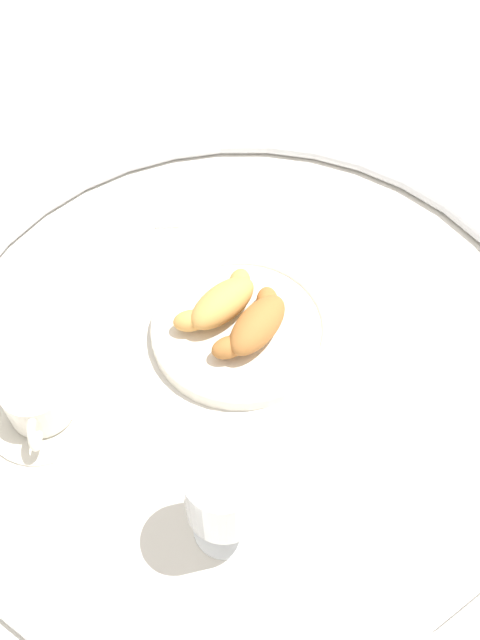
{
  "coord_description": "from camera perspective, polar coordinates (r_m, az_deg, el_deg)",
  "views": [
    {
      "loc": [
        -0.46,
        -0.13,
        0.7
      ],
      "look_at": [
        0.02,
        0.01,
        0.03
      ],
      "focal_mm": 37.55,
      "sensor_mm": 36.0,
      "label": 1
    }
  ],
  "objects": [
    {
      "name": "croissant_large",
      "position": [
        0.82,
        1.32,
        -0.39
      ],
      "size": [
        0.13,
        0.09,
        0.04
      ],
      "color": "#AD6B33",
      "rests_on": "pastry_plate"
    },
    {
      "name": "sugar_packet",
      "position": [
        1.0,
        -6.15,
        8.92
      ],
      "size": [
        0.06,
        0.05,
        0.01
      ],
      "primitive_type": "cube",
      "rotation": [
        0.0,
        0.0,
        0.31
      ],
      "color": "white",
      "rests_on": "ground_plane"
    },
    {
      "name": "coffee_cup_near",
      "position": [
        0.81,
        -16.7,
        -6.82
      ],
      "size": [
        0.14,
        0.14,
        0.06
      ],
      "color": "silver",
      "rests_on": "ground_plane"
    },
    {
      "name": "juice_glass_left",
      "position": [
        0.65,
        -1.4,
        -14.6
      ],
      "size": [
        0.08,
        0.08,
        0.14
      ],
      "color": "white",
      "rests_on": "ground_plane"
    },
    {
      "name": "pastry_plate",
      "position": [
        0.85,
        0.0,
        -0.74
      ],
      "size": [
        0.23,
        0.23,
        0.02
      ],
      "color": "silver",
      "rests_on": "ground_plane"
    },
    {
      "name": "croissant_small",
      "position": [
        0.84,
        -1.63,
        1.52
      ],
      "size": [
        0.12,
        0.1,
        0.04
      ],
      "color": "#D6994C",
      "rests_on": "pastry_plate"
    },
    {
      "name": "table_chrome_rim",
      "position": [
        0.83,
        0.53,
        -2.13
      ],
      "size": [
        0.8,
        0.8,
        0.02
      ],
      "primitive_type": "torus",
      "color": "silver",
      "rests_on": "ground_plane"
    },
    {
      "name": "ground_plane",
      "position": [
        0.84,
        0.52,
        -2.59
      ],
      "size": [
        2.2,
        2.2,
        0.0
      ],
      "primitive_type": "plane",
      "color": "silver"
    }
  ]
}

